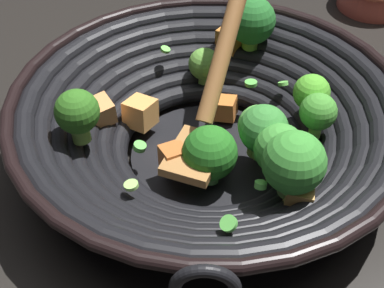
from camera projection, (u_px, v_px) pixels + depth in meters
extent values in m
plane|color=black|center=(208.00, 161.00, 0.64)|extent=(4.00, 4.00, 0.00)
cylinder|color=black|center=(209.00, 157.00, 0.64)|extent=(0.17, 0.17, 0.01)
torus|color=black|center=(209.00, 148.00, 0.63)|extent=(0.22, 0.22, 0.02)
torus|color=black|center=(209.00, 142.00, 0.62)|extent=(0.25, 0.25, 0.02)
torus|color=black|center=(209.00, 135.00, 0.62)|extent=(0.28, 0.28, 0.02)
torus|color=black|center=(209.00, 129.00, 0.61)|extent=(0.31, 0.31, 0.02)
torus|color=black|center=(209.00, 122.00, 0.61)|extent=(0.34, 0.34, 0.02)
torus|color=black|center=(210.00, 116.00, 0.60)|extent=(0.37, 0.37, 0.02)
torus|color=black|center=(210.00, 109.00, 0.59)|extent=(0.40, 0.40, 0.02)
torus|color=black|center=(210.00, 102.00, 0.59)|extent=(0.42, 0.42, 0.01)
cylinder|color=#82B447|center=(81.00, 133.00, 0.58)|extent=(0.02, 0.02, 0.02)
sphere|color=#2C641B|center=(77.00, 112.00, 0.56)|extent=(0.04, 0.04, 0.04)
cylinder|color=#84BE46|center=(315.00, 130.00, 0.61)|extent=(0.02, 0.02, 0.02)
sphere|color=#418E30|center=(318.00, 112.00, 0.59)|extent=(0.04, 0.04, 0.04)
cylinder|color=#8BBF48|center=(257.00, 146.00, 0.61)|extent=(0.02, 0.02, 0.02)
sphere|color=#53A442|center=(259.00, 126.00, 0.59)|extent=(0.04, 0.04, 0.04)
cylinder|color=#77B442|center=(276.00, 173.00, 0.58)|extent=(0.03, 0.02, 0.03)
sphere|color=#3D8E35|center=(280.00, 149.00, 0.56)|extent=(0.05, 0.05, 0.05)
cylinder|color=#7FB851|center=(204.00, 80.00, 0.70)|extent=(0.02, 0.02, 0.02)
sphere|color=#599437|center=(204.00, 64.00, 0.68)|extent=(0.04, 0.04, 0.04)
cylinder|color=#76B43B|center=(250.00, 43.00, 0.70)|extent=(0.02, 0.02, 0.02)
sphere|color=#236728|center=(252.00, 20.00, 0.68)|extent=(0.06, 0.06, 0.06)
cylinder|color=#599E4D|center=(209.00, 175.00, 0.60)|extent=(0.03, 0.03, 0.02)
sphere|color=#21651C|center=(210.00, 153.00, 0.58)|extent=(0.06, 0.06, 0.06)
cylinder|color=#6B9048|center=(294.00, 185.00, 0.54)|extent=(0.03, 0.03, 0.01)
sphere|color=#388C31|center=(298.00, 160.00, 0.52)|extent=(0.06, 0.06, 0.06)
cylinder|color=#77C04A|center=(261.00, 151.00, 0.60)|extent=(0.03, 0.03, 0.02)
sphere|color=#357E33|center=(264.00, 129.00, 0.58)|extent=(0.05, 0.05, 0.05)
cylinder|color=olive|center=(308.00, 111.00, 0.63)|extent=(0.02, 0.02, 0.02)
sphere|color=#4FA72C|center=(312.00, 93.00, 0.61)|extent=(0.04, 0.04, 0.04)
cube|color=#DD8E4E|center=(100.00, 111.00, 0.63)|extent=(0.03, 0.03, 0.03)
cube|color=#BC632D|center=(174.00, 158.00, 0.59)|extent=(0.03, 0.03, 0.03)
cube|color=#C9762F|center=(231.00, 39.00, 0.71)|extent=(0.03, 0.03, 0.03)
cube|color=orange|center=(225.00, 108.00, 0.67)|extent=(0.04, 0.03, 0.03)
cube|color=#E3984E|center=(140.00, 113.00, 0.64)|extent=(0.04, 0.04, 0.03)
cube|color=tan|center=(300.00, 195.00, 0.54)|extent=(0.04, 0.04, 0.03)
cylinder|color=#99D166|center=(131.00, 185.00, 0.53)|extent=(0.02, 0.02, 0.01)
cylinder|color=#6BC651|center=(165.00, 50.00, 0.68)|extent=(0.02, 0.02, 0.01)
cylinder|color=#6BC651|center=(286.00, 190.00, 0.53)|extent=(0.02, 0.02, 0.01)
cylinder|color=#6BC651|center=(282.00, 83.00, 0.66)|extent=(0.02, 0.01, 0.01)
cylinder|color=#6BC651|center=(194.00, 163.00, 0.60)|extent=(0.02, 0.02, 0.01)
cylinder|color=#56B247|center=(251.00, 83.00, 0.66)|extent=(0.02, 0.02, 0.01)
cylinder|color=#6BC651|center=(194.00, 144.00, 0.62)|extent=(0.02, 0.02, 0.01)
cylinder|color=#56B247|center=(229.00, 224.00, 0.48)|extent=(0.02, 0.02, 0.01)
cylinder|color=#56B247|center=(261.00, 185.00, 0.53)|extent=(0.02, 0.02, 0.01)
cylinder|color=#56B247|center=(140.00, 147.00, 0.60)|extent=(0.02, 0.02, 0.01)
cube|color=#9E6B38|center=(195.00, 155.00, 0.58)|extent=(0.08, 0.09, 0.01)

